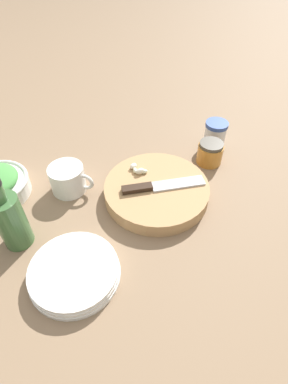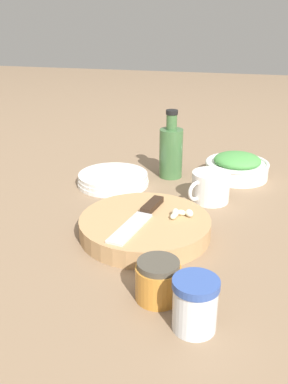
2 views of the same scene
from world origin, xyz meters
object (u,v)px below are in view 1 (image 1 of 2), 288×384
Objects in this scene: honey_jar at (210,153)px; garlic_cloves at (138,170)px; chef_knife at (158,186)px; spice_jar at (215,134)px; oil_bottle at (10,220)px; plate_stack at (74,272)px; coffee_mug at (68,179)px; cutting_board at (156,191)px.

garlic_cloves is at bearing -178.66° from honey_jar.
chef_knife is 0.21m from honey_jar.
spice_jar is at bearing 50.07° from honey_jar.
oil_bottle reaches higher than honey_jar.
chef_knife is 2.63× the size of spice_jar.
plate_stack is 0.50m from honey_jar.
honey_jar is (0.44, 0.22, 0.02)m from plate_stack.
oil_bottle is at bearing -138.67° from coffee_mug.
spice_jar reaches higher than garlic_cloves.
spice_jar reaches higher than plate_stack.
oil_bottle is (-0.60, -0.15, 0.03)m from spice_jar.
honey_jar is 0.39× the size of oil_bottle.
plate_stack is at bearing -149.98° from spice_jar.
spice_jar is at bearing 3.82° from coffee_mug.
coffee_mug is 0.56× the size of plate_stack.
oil_bottle is (-0.54, -0.09, 0.04)m from honey_jar.
coffee_mug is 0.40m from honey_jar.
honey_jar is at bearing 26.61° from plate_stack.
cutting_board is at bearing -158.09° from chef_knife.
cutting_board is 1.42× the size of plate_stack.
garlic_cloves is at bearing -12.91° from coffee_mug.
oil_bottle reaches higher than coffee_mug.
spice_jar is 0.09m from honey_jar.
plate_stack is (-0.50, -0.29, -0.03)m from spice_jar.
chef_knife reaches higher than plate_stack.
spice_jar is 0.44× the size of oil_bottle.
chef_knife is at bearing 1.48° from oil_bottle.
cutting_board is 2.52× the size of coffee_mug.
spice_jar is at bearing 30.02° from plate_stack.
cutting_board is 3.30× the size of spice_jar.
honey_jar is (0.20, 0.07, 0.01)m from cutting_board.
chef_knife is at bearing 30.02° from plate_stack.
oil_bottle is at bearing -165.40° from garlic_cloves.
oil_bottle is at bearing -170.75° from honey_jar.
spice_jar is 1.12× the size of honey_jar.
coffee_mug is at bearing 41.33° from oil_bottle.
chef_knife is 0.35m from oil_bottle.
honey_jar reaches higher than cutting_board.
honey_jar is at bearing 20.08° from cutting_board.
honey_jar reaches higher than garlic_cloves.
garlic_cloves is 0.26× the size of oil_bottle.
cutting_board is 5.48× the size of garlic_cloves.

